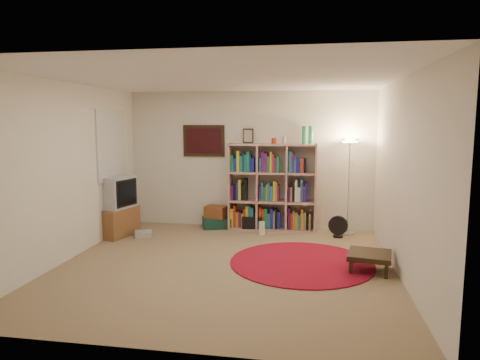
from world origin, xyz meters
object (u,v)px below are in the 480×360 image
at_px(floor_lamp, 350,155).
at_px(tv_stand, 116,207).
at_px(floor_fan, 338,227).
at_px(suitcase, 219,222).
at_px(side_table, 370,256).
at_px(bookshelf, 271,188).

xyz_separation_m(floor_lamp, tv_stand, (-3.94, -0.75, -0.88)).
xyz_separation_m(floor_fan, suitcase, (-2.14, 0.36, -0.09)).
bearing_deg(side_table, floor_fan, 100.58).
xyz_separation_m(floor_fan, side_table, (0.30, -1.63, 0.02)).
distance_m(bookshelf, side_table, 2.57).
distance_m(floor_fan, suitcase, 2.17).
bearing_deg(floor_fan, tv_stand, -158.96).
distance_m(floor_lamp, floor_fan, 1.23).
height_order(floor_lamp, floor_fan, floor_lamp).
distance_m(floor_lamp, side_table, 2.23).
bearing_deg(bookshelf, floor_lamp, -5.96).
bearing_deg(floor_lamp, tv_stand, -169.24).
relative_size(suitcase, side_table, 1.08).
bearing_deg(floor_fan, floor_lamp, 69.96).
distance_m(floor_fan, side_table, 1.66).
bearing_deg(suitcase, side_table, -57.53).
distance_m(tv_stand, side_table, 4.24).
bearing_deg(floor_lamp, side_table, -86.02).
bearing_deg(bookshelf, tv_stand, -161.67).
height_order(bookshelf, suitcase, bookshelf).
height_order(floor_lamp, side_table, floor_lamp).
relative_size(bookshelf, floor_fan, 5.04).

